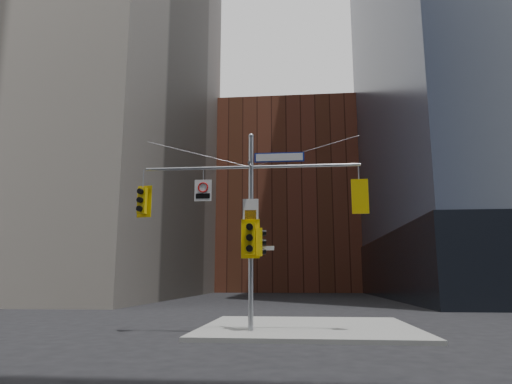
% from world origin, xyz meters
% --- Properties ---
extents(ground, '(160.00, 160.00, 0.00)m').
position_xyz_m(ground, '(0.00, 0.00, 0.00)').
color(ground, black).
rests_on(ground, ground).
extents(sidewalk_corner, '(8.00, 8.00, 0.15)m').
position_xyz_m(sidewalk_corner, '(2.00, 4.00, 0.07)').
color(sidewalk_corner, gray).
rests_on(sidewalk_corner, ground).
extents(brick_midrise, '(26.00, 20.00, 28.00)m').
position_xyz_m(brick_midrise, '(0.00, 58.00, 14.00)').
color(brick_midrise, brown).
rests_on(brick_midrise, ground).
extents(signal_assembly, '(8.00, 0.80, 7.30)m').
position_xyz_m(signal_assembly, '(0.00, 1.99, 4.42)').
color(signal_assembly, '#93969B').
rests_on(signal_assembly, ground).
extents(traffic_light_west_arm, '(0.58, 0.50, 1.21)m').
position_xyz_m(traffic_light_west_arm, '(-4.10, 2.01, 4.80)').
color(traffic_light_west_arm, yellow).
rests_on(traffic_light_west_arm, ground).
extents(traffic_light_east_arm, '(0.60, 0.48, 1.25)m').
position_xyz_m(traffic_light_east_arm, '(3.92, 1.99, 4.80)').
color(traffic_light_east_arm, yellow).
rests_on(traffic_light_east_arm, ground).
extents(traffic_light_pole_side, '(0.43, 0.36, 1.00)m').
position_xyz_m(traffic_light_pole_side, '(0.32, 2.01, 3.22)').
color(traffic_light_pole_side, yellow).
rests_on(traffic_light_pole_side, ground).
extents(traffic_light_pole_front, '(0.67, 0.53, 1.40)m').
position_xyz_m(traffic_light_pole_front, '(-0.00, 1.73, 3.34)').
color(traffic_light_pole_front, yellow).
rests_on(traffic_light_pole_front, ground).
extents(street_sign_blade, '(1.85, 0.06, 0.36)m').
position_xyz_m(street_sign_blade, '(1.05, 2.00, 6.35)').
color(street_sign_blade, navy).
rests_on(street_sign_blade, ground).
extents(regulatory_sign_arm, '(0.64, 0.08, 0.80)m').
position_xyz_m(regulatory_sign_arm, '(-1.79, 1.97, 5.18)').
color(regulatory_sign_arm, silver).
rests_on(regulatory_sign_arm, ground).
extents(regulatory_sign_pole, '(0.57, 0.06, 0.74)m').
position_xyz_m(regulatory_sign_pole, '(0.00, 1.88, 4.39)').
color(regulatory_sign_pole, silver).
rests_on(regulatory_sign_pole, ground).
extents(street_blade_ew, '(0.78, 0.06, 0.16)m').
position_xyz_m(street_blade_ew, '(0.45, 2.00, 3.00)').
color(street_blade_ew, silver).
rests_on(street_blade_ew, ground).
extents(street_blade_ns, '(0.04, 0.69, 0.14)m').
position_xyz_m(street_blade_ns, '(0.00, 2.45, 2.71)').
color(street_blade_ns, '#145926').
rests_on(street_blade_ns, ground).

